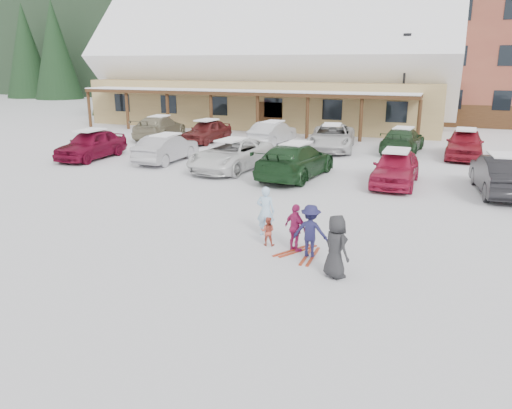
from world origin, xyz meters
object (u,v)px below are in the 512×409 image
at_px(lamp_post, 404,80).
at_px(parked_car_3, 295,161).
at_px(bystander_dark, 336,246).
at_px(parked_car_8, 207,131).
at_px(child_magenta, 296,228).
at_px(parked_car_1, 166,148).
at_px(parked_car_10, 332,137).
at_px(parked_car_5, 501,175).
at_px(parked_car_4, 396,168).
at_px(parked_car_7, 160,127).
at_px(parked_car_9, 273,133).
at_px(parked_car_12, 465,144).
at_px(day_lodge, 268,76).
at_px(parked_car_11, 403,140).
at_px(adult_skier, 266,211).
at_px(parked_car_2, 231,155).
at_px(toddler_red, 268,231).
at_px(parked_car_0, 91,144).
at_px(child_navy, 311,231).

bearing_deg(lamp_post, parked_car_3, -101.41).
xyz_separation_m(bystander_dark, parked_car_8, (-12.35, 17.93, -0.06)).
bearing_deg(child_magenta, parked_car_1, -14.74).
relative_size(parked_car_1, parked_car_3, 0.81).
bearing_deg(parked_car_10, parked_car_5, -50.54).
relative_size(parked_car_4, parked_car_7, 0.82).
relative_size(parked_car_9, parked_car_12, 0.95).
xyz_separation_m(day_lodge, parked_car_11, (11.97, -10.41, -3.24)).
distance_m(adult_skier, parked_car_9, 17.39).
bearing_deg(parked_car_7, parked_car_5, 150.58).
height_order(parked_car_3, parked_car_5, parked_car_5).
distance_m(adult_skier, parked_car_11, 16.50).
xyz_separation_m(child_magenta, parked_car_12, (4.53, 16.63, 0.11)).
distance_m(parked_car_5, parked_car_8, 18.42).
bearing_deg(bystander_dark, lamp_post, -46.97).
xyz_separation_m(day_lodge, parked_car_2, (4.72, -18.33, -3.21)).
bearing_deg(parked_car_3, parked_car_12, -126.23).
xyz_separation_m(bystander_dark, parked_car_4, (0.32, 10.27, -0.04)).
bearing_deg(lamp_post, parked_car_7, -154.44).
bearing_deg(parked_car_5, lamp_post, -77.99).
distance_m(lamp_post, adult_skier, 23.48).
height_order(toddler_red, parked_car_0, parked_car_0).
bearing_deg(parked_car_0, parked_car_11, 26.25).
xyz_separation_m(adult_skier, bystander_dark, (2.60, -2.24, 0.03)).
bearing_deg(parked_car_2, toddler_red, -54.22).
height_order(parked_car_1, parked_car_2, parked_car_2).
height_order(lamp_post, parked_car_2, lamp_post).
bearing_deg(toddler_red, child_magenta, 159.05).
height_order(parked_car_5, parked_car_11, parked_car_5).
relative_size(day_lodge, bystander_dark, 18.64).
bearing_deg(bystander_dark, parked_car_9, -25.64).
distance_m(parked_car_11, parked_car_12, 3.36).
height_order(lamp_post, parked_car_12, lamp_post).
bearing_deg(parked_car_1, day_lodge, -87.18).
height_order(parked_car_2, parked_car_8, parked_car_2).
bearing_deg(parked_car_4, child_navy, -96.93).
relative_size(day_lodge, parked_car_11, 5.99).
bearing_deg(child_navy, parked_car_11, -94.19).
xyz_separation_m(parked_car_10, parked_car_12, (7.28, 0.03, 0.03)).
height_order(parked_car_0, parked_car_5, parked_car_5).
bearing_deg(parked_car_0, parked_car_10, 31.46).
distance_m(child_navy, parked_car_5, 10.53).
distance_m(day_lodge, child_magenta, 29.87).
height_order(parked_car_4, parked_car_7, parked_car_7).
distance_m(parked_car_9, parked_car_10, 4.07).
xyz_separation_m(parked_car_9, parked_car_12, (11.26, -0.82, 0.07)).
relative_size(adult_skier, parked_car_1, 0.35).
relative_size(child_navy, parked_car_0, 0.32).
xyz_separation_m(lamp_post, parked_car_8, (-11.42, -7.52, -3.13)).
height_order(child_navy, parked_car_2, parked_car_2).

